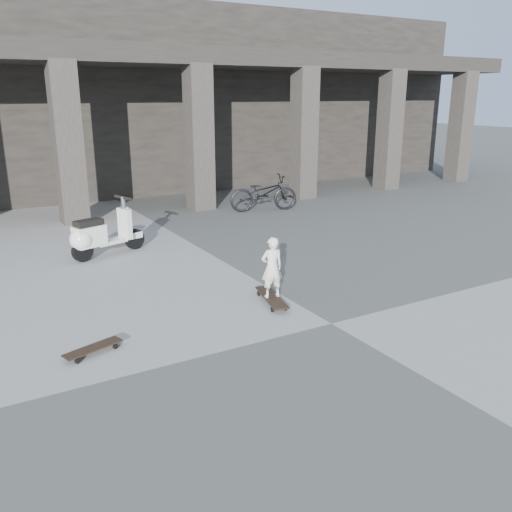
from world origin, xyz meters
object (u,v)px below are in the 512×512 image
longboard (272,298)px  bicycle (264,193)px  child (272,267)px  skateboard_spare (93,349)px  scooter (96,236)px

longboard → bicycle: bearing=-16.1°
bicycle → longboard: bearing=165.3°
bicycle → child: bearing=165.3°
skateboard_spare → bicycle: bearing=28.0°
scooter → bicycle: 5.77m
scooter → longboard: bearing=-83.2°
skateboard_spare → scooter: size_ratio=0.49×
longboard → scooter: size_ratio=0.66×
longboard → child: 0.51m
bicycle → skateboard_spare: bearing=150.4°
child → scooter: 4.25m
longboard → scooter: 4.27m
skateboard_spare → child: 2.98m
child → scooter: scooter is taller
child → bicycle: 7.09m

